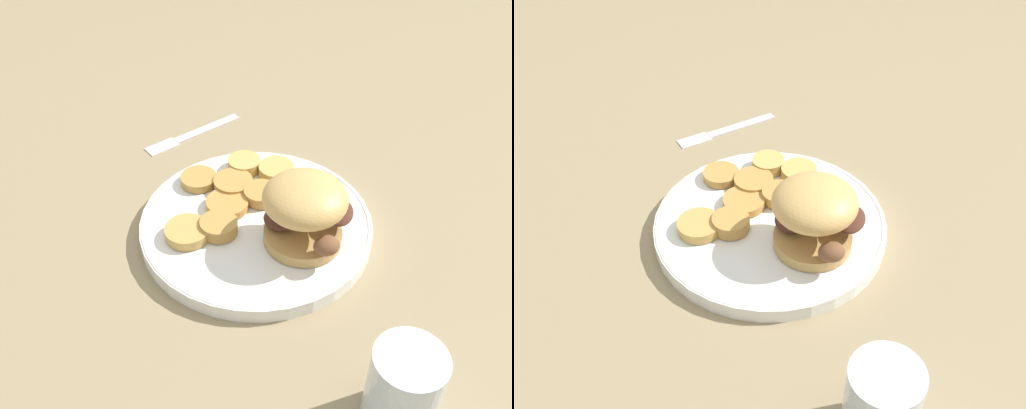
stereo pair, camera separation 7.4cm
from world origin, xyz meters
TOP-DOWN VIEW (x-y plane):
  - ground_plane at (0.00, 0.00)m, footprint 4.00×4.00m
  - dinner_plate at (0.00, 0.00)m, footprint 0.29×0.29m
  - sandwich at (-0.04, 0.06)m, footprint 0.12×0.11m
  - potato_round_0 at (0.09, -0.01)m, footprint 0.05×0.05m
  - potato_round_1 at (-0.00, -0.07)m, footprint 0.05×0.05m
  - potato_round_2 at (0.02, -0.04)m, footprint 0.06×0.06m
  - potato_round_3 at (-0.02, -0.03)m, footprint 0.05×0.05m
  - potato_round_4 at (0.05, 0.00)m, footprint 0.05×0.05m
  - potato_round_5 at (0.04, -0.10)m, footprint 0.05×0.05m
  - potato_round_6 at (-0.03, -0.10)m, footprint 0.04×0.04m
  - potato_round_7 at (-0.06, -0.07)m, footprint 0.05×0.05m
  - fork at (-0.01, -0.24)m, footprint 0.17×0.05m
  - drinking_glass at (-0.01, 0.29)m, footprint 0.07×0.07m

SIDE VIEW (x-z plane):
  - ground_plane at x=0.00m, z-range 0.00..0.00m
  - fork at x=-0.01m, z-range 0.00..0.00m
  - dinner_plate at x=0.00m, z-range 0.00..0.02m
  - potato_round_2 at x=0.02m, z-range 0.02..0.03m
  - potato_round_5 at x=0.04m, z-range 0.02..0.03m
  - potato_round_0 at x=0.09m, z-range 0.02..0.03m
  - potato_round_1 at x=0.00m, z-range 0.02..0.03m
  - potato_round_3 at x=-0.02m, z-range 0.02..0.04m
  - potato_round_7 at x=-0.06m, z-range 0.02..0.04m
  - potato_round_6 at x=-0.03m, z-range 0.02..0.04m
  - potato_round_4 at x=0.05m, z-range 0.02..0.04m
  - drinking_glass at x=-0.01m, z-range 0.00..0.09m
  - sandwich at x=-0.04m, z-range 0.03..0.11m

